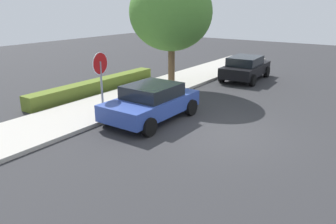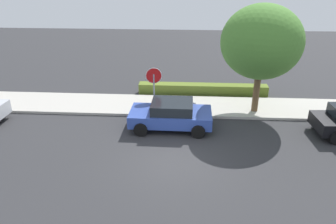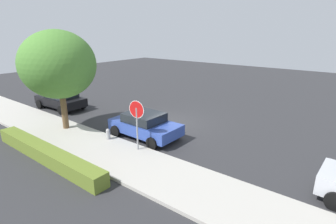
# 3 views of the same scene
# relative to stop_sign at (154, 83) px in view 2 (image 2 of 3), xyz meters

# --- Properties ---
(ground_plane) EXTENTS (60.00, 60.00, 0.00)m
(ground_plane) POSITION_rel_stop_sign_xyz_m (1.26, -4.44, -1.77)
(ground_plane) COLOR #2D2D30
(sidewalk_curb) EXTENTS (32.00, 2.85, 0.14)m
(sidewalk_curb) POSITION_rel_stop_sign_xyz_m (1.26, 1.01, -1.70)
(sidewalk_curb) COLOR #B2ADA3
(sidewalk_curb) RESTS_ON ground_plane
(stop_sign) EXTENTS (0.83, 0.11, 2.55)m
(stop_sign) POSITION_rel_stop_sign_xyz_m (0.00, 0.00, 0.00)
(stop_sign) COLOR gray
(stop_sign) RESTS_ON ground_plane
(parked_car_blue) EXTENTS (3.93, 2.15, 1.37)m
(parked_car_blue) POSITION_rel_stop_sign_xyz_m (0.98, -1.58, -1.06)
(parked_car_blue) COLOR #2D479E
(parked_car_blue) RESTS_ON ground_plane
(street_tree_near_corner) EXTENTS (4.04, 4.04, 5.67)m
(street_tree_near_corner) POSITION_rel_stop_sign_xyz_m (5.33, 0.51, 2.04)
(street_tree_near_corner) COLOR brown
(street_tree_near_corner) RESTS_ON ground_plane
(fire_hydrant) EXTENTS (0.30, 0.22, 0.72)m
(fire_hydrant) POSITION_rel_stop_sign_xyz_m (2.09, 0.06, -1.41)
(fire_hydrant) COLOR #A5A5A8
(fire_hydrant) RESTS_ON ground_plane
(front_yard_hedge) EXTENTS (7.84, 0.70, 0.64)m
(front_yard_hedge) POSITION_rel_stop_sign_xyz_m (2.66, 3.13, -1.45)
(front_yard_hedge) COLOR olive
(front_yard_hedge) RESTS_ON ground_plane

